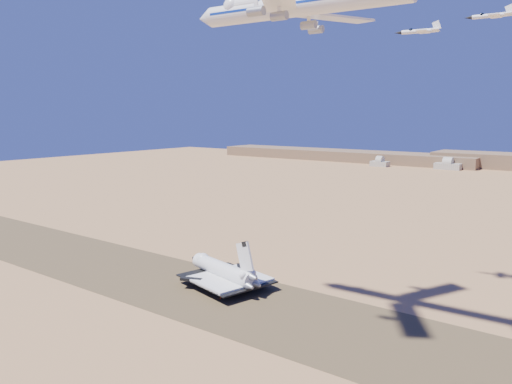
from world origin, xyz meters
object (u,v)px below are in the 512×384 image
Objects in this scene: crew_a at (220,297)px; chase_jet_e at (419,31)px; carrier_747 at (294,6)px; crew_b at (217,291)px; chase_jet_f at (491,15)px; shuttle at (223,272)px; crew_c at (226,292)px.

chase_jet_e reaches higher than crew_a.
crew_b is at bearing 165.86° from carrier_747.
shuttle is at bearing -151.24° from chase_jet_f.
carrier_747 is at bearing -117.79° from chase_jet_e.
crew_a is (-32.02, 3.47, -95.75)m from carrier_747.
shuttle is 2.65× the size of chase_jet_f.
crew_b is 117.75m from chase_jet_e.
chase_jet_e is (59.60, 36.76, 89.03)m from shuttle.
carrier_747 is 101.02m from crew_a.
carrier_747 is 101.84m from crew_c.
shuttle is 0.55× the size of carrier_747.
crew_b is 0.10× the size of chase_jet_e.
shuttle is at bearing 13.96° from crew_a.
chase_jet_f reaches higher than crew_a.
chase_jet_e is 25.09m from chase_jet_f.
chase_jet_f is at bearing -71.14° from crew_a.
crew_c is 135.33m from chase_jet_f.
chase_jet_f reaches higher than crew_c.
crew_b is (3.99, -7.81, -4.71)m from shuttle.
carrier_747 reaches higher than crew_a.
crew_c is 0.11× the size of chase_jet_e.
crew_b is at bearing -146.02° from chase_jet_f.
crew_a is 0.91× the size of crew_c.
carrier_747 reaches higher than shuttle.
carrier_747 is 47.32× the size of crew_a.
chase_jet_f is (75.40, 59.09, 98.94)m from crew_b.
chase_jet_f reaches higher than chase_jet_e.
crew_b is 3.51m from crew_c.
crew_a is 136.91m from chase_jet_f.
shuttle is at bearing 156.83° from carrier_747.
carrier_747 reaches higher than crew_c.
chase_jet_e is (18.67, 52.08, -2.00)m from carrier_747.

